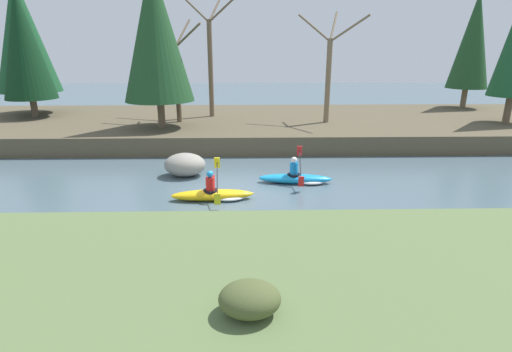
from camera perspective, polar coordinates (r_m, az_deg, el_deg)
ground_plane at (r=14.18m, az=-5.23°, el=-2.05°), size 90.00×90.00×0.00m
riverbank_near at (r=8.03m, az=-8.42°, el=-15.81°), size 44.00×5.95×0.77m
riverbank_far at (r=23.69m, az=-3.73°, el=7.23°), size 44.00×10.95×0.91m
conifer_tree_far_left at (r=28.44m, az=-30.45°, el=17.09°), size 3.59×3.59×8.03m
conifer_tree_left at (r=26.75m, az=-30.31°, el=16.01°), size 2.84×2.84×7.17m
conifer_tree_mid_left at (r=20.81m, az=-14.17°, el=19.20°), size 3.42×3.42×7.80m
conifer_tree_mid_right at (r=30.73m, az=28.58°, el=16.65°), size 2.59×2.59×7.42m
bare_tree_upstream at (r=22.44m, az=-11.15°, el=14.09°), size 3.01×2.97×5.41m
bare_tree_mid_upstream at (r=24.01m, az=-6.47°, el=16.55°), size 3.96×3.91×7.22m
bare_tree_mid_downstream at (r=22.21m, az=10.37°, el=14.56°), size 3.21×3.17×5.79m
shrub_clump_third at (r=6.57m, az=-0.90°, el=-17.15°), size 1.00×0.83×0.54m
kayaker_lead at (r=14.90m, az=6.04°, el=-0.28°), size 2.79×2.07×1.20m
kayaker_middle at (r=13.27m, az=-5.77°, el=-2.57°), size 2.79×2.07×1.20m
boulder_midstream at (r=15.83m, az=-10.12°, el=1.60°), size 1.61×1.26×0.91m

